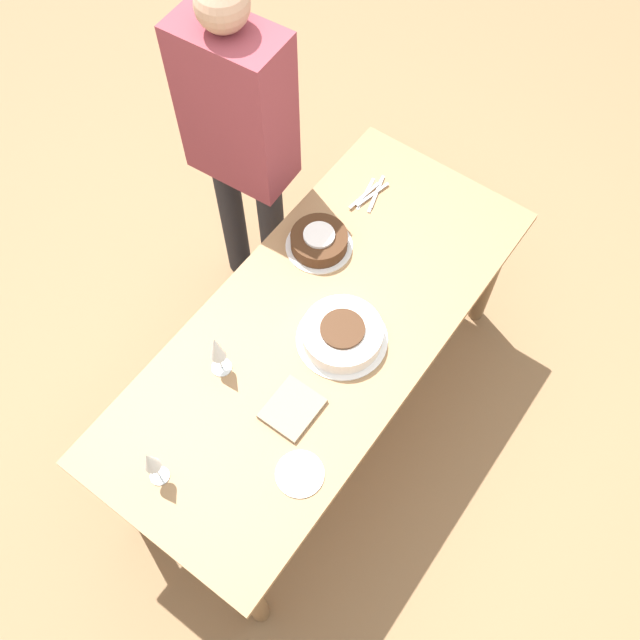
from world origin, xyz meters
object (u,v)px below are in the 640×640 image
(wine_glass_near, at_px, (150,462))
(person_cutting, at_px, (240,133))
(cake_front_chocolate, at_px, (319,241))
(cake_center_white, at_px, (342,334))
(wine_glass_far, at_px, (217,349))

(wine_glass_near, relative_size, person_cutting, 0.13)
(cake_front_chocolate, relative_size, person_cutting, 0.16)
(person_cutting, bearing_deg, cake_center_white, -31.27)
(wine_glass_far, bearing_deg, cake_center_white, 140.94)
(cake_front_chocolate, relative_size, wine_glass_near, 1.22)
(cake_center_white, relative_size, wine_glass_far, 1.51)
(wine_glass_near, relative_size, wine_glass_far, 0.98)
(cake_front_chocolate, distance_m, person_cutting, 0.50)
(wine_glass_near, height_order, wine_glass_far, wine_glass_far)
(cake_front_chocolate, xyz_separation_m, wine_glass_near, (1.01, 0.11, 0.11))
(cake_center_white, distance_m, wine_glass_near, 0.77)
(wine_glass_near, xyz_separation_m, wine_glass_far, (-0.41, -0.09, -0.01))
(cake_center_white, height_order, cake_front_chocolate, cake_center_white)
(cake_front_chocolate, height_order, wine_glass_near, wine_glass_near)
(cake_center_white, distance_m, person_cutting, 0.87)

